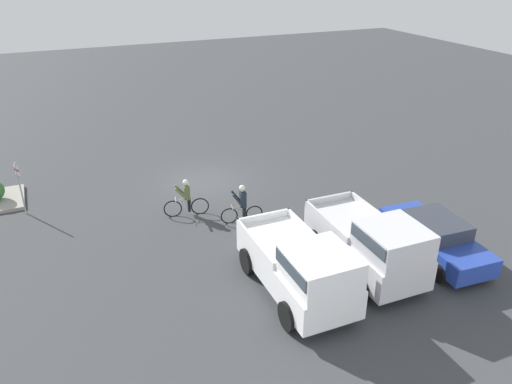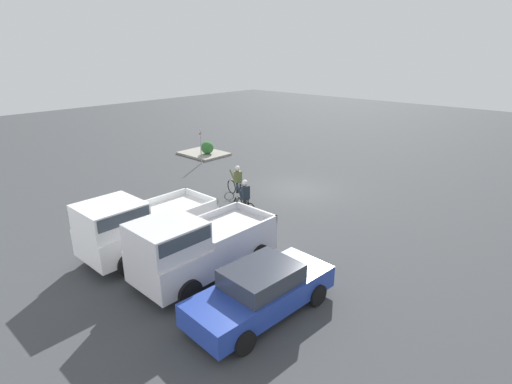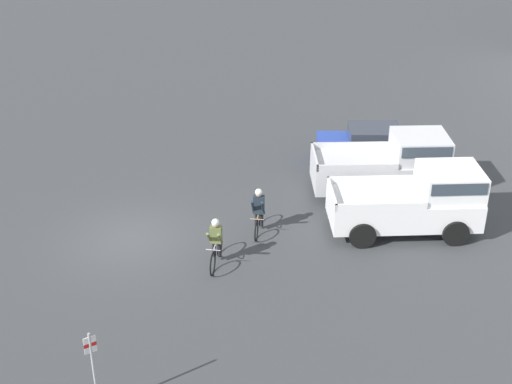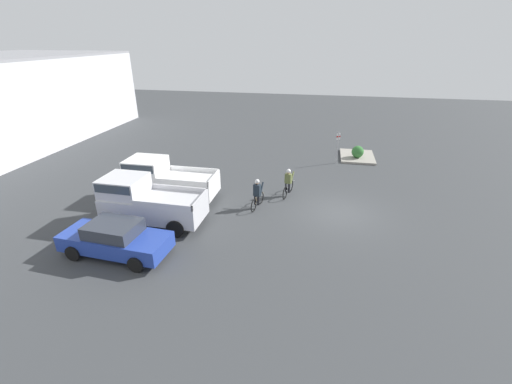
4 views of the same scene
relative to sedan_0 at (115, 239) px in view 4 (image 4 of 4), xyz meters
The scene contains 9 objects.
ground_plane 10.92m from the sedan_0, 58.77° to the right, with size 80.00×80.00×0.00m, color #383A3D.
sedan_0 is the anchor object (origin of this frame).
pickup_truck_0 2.84m from the sedan_0, ahead, with size 2.33×4.94×2.33m.
pickup_truck_1 5.63m from the sedan_0, ahead, with size 2.28×5.00×2.29m.
cyclist_0 9.77m from the sedan_0, 41.40° to the right, with size 1.86×0.54×1.65m.
cyclist_1 7.39m from the sedan_0, 42.71° to the right, with size 1.71×0.54×1.67m.
fire_lane_sign 16.43m from the sedan_0, 34.51° to the right, with size 0.17×0.27×2.32m.
curb_island 18.71m from the sedan_0, 35.73° to the right, with size 3.25×2.49×0.15m, color gray.
shrub 18.28m from the sedan_0, 36.47° to the right, with size 0.89×0.89×0.89m.
Camera 4 is at (-16.49, 1.15, 8.47)m, focal length 24.00 mm.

